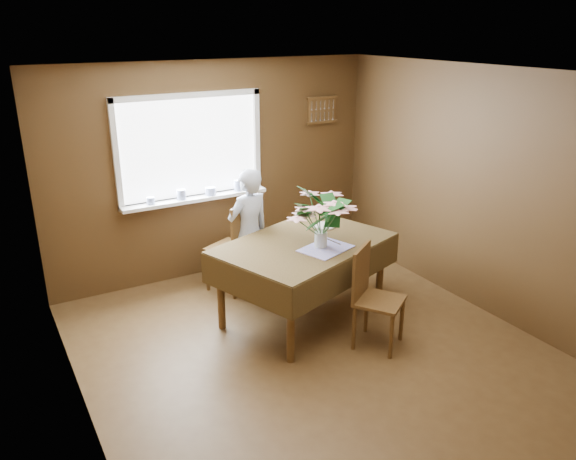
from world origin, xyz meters
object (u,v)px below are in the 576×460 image
dining_table (304,252)px  flower_bouquet (321,213)px  seated_woman (249,233)px  chair_far (237,244)px  chair_near (371,293)px

dining_table → flower_bouquet: bearing=-88.5°
seated_woman → flower_bouquet: 1.08m
dining_table → chair_far: size_ratio=1.89×
dining_table → chair_far: 0.96m
seated_woman → flower_bouquet: size_ratio=2.31×
chair_near → flower_bouquet: bearing=75.3°
chair_far → flower_bouquet: size_ratio=1.67×
dining_table → seated_woman: (-0.25, 0.74, 0.00)m
dining_table → seated_woman: size_ratio=1.37×
dining_table → chair_near: (0.27, -0.76, -0.20)m
chair_far → flower_bouquet: bearing=84.2°
chair_near → seated_woman: 1.60m
seated_woman → chair_near: bearing=97.2°
chair_far → seated_woman: size_ratio=0.72×
chair_near → flower_bouquet: 0.88m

